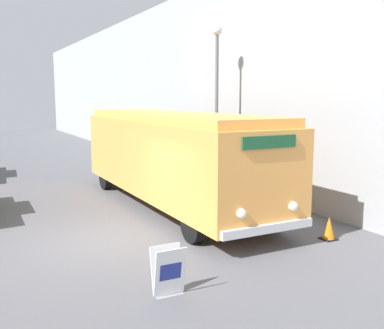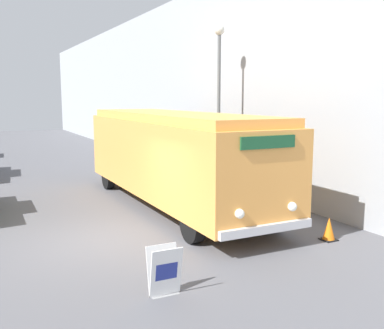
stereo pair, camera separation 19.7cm
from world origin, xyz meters
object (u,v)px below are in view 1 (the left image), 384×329
traffic_cone (329,228)px  sign_board (168,272)px  vintage_bus (173,154)px  streetlamp (217,85)px

traffic_cone → sign_board: bearing=-167.8°
vintage_bus → traffic_cone: (1.96, -4.97, -1.43)m
vintage_bus → sign_board: (-2.90, -6.03, -1.28)m
streetlamp → sign_board: bearing=-126.0°
streetlamp → traffic_cone: size_ratio=10.40×
sign_board → streetlamp: 9.53m
streetlamp → traffic_cone: (-0.34, -6.11, -3.67)m
traffic_cone → streetlamp: bearing=86.8°
vintage_bus → traffic_cone: 5.53m
vintage_bus → sign_board: vintage_bus is taller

